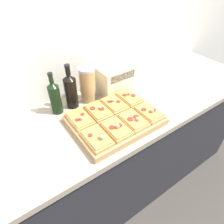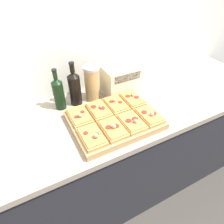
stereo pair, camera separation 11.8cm
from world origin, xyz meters
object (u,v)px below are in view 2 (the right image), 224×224
cutting_board (114,120)px  wine_bottle (75,88)px  grain_jar_tall (92,83)px  toaster_oven (120,79)px  olive_oil_bottle (59,93)px

cutting_board → wine_bottle: wine_bottle is taller
grain_jar_tall → cutting_board: bearing=-87.9°
cutting_board → grain_jar_tall: bearing=92.1°
grain_jar_tall → toaster_oven: 0.21m
olive_oil_bottle → toaster_oven: (0.44, -0.00, -0.01)m
olive_oil_bottle → toaster_oven: bearing=-0.1°
cutting_board → toaster_oven: 0.36m
cutting_board → olive_oil_bottle: size_ratio=1.83×
wine_bottle → grain_jar_tall: size_ratio=1.23×
cutting_board → olive_oil_bottle: bearing=129.2°
toaster_oven → olive_oil_bottle: bearing=179.9°
cutting_board → grain_jar_tall: grain_jar_tall is taller
olive_oil_bottle → toaster_oven: 0.44m
olive_oil_bottle → wine_bottle: (0.11, 0.00, 0.01)m
grain_jar_tall → toaster_oven: grain_jar_tall is taller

